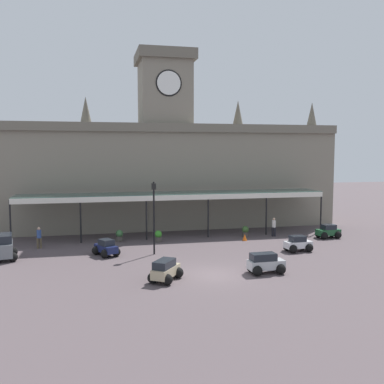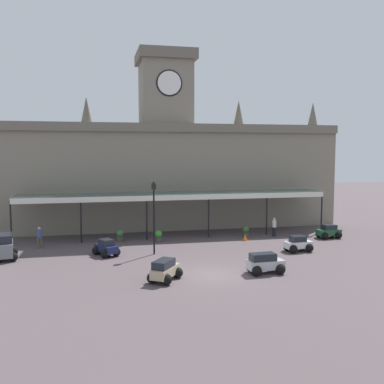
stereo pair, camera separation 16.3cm
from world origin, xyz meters
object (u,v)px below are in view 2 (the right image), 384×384
(car_beige_estate, at_px, (165,271))
(car_grey_van, at_px, (6,248))
(car_navy_sedan, at_px, (106,249))
(pedestrian_beside_cars, at_px, (274,226))
(planter_near_kerb, at_px, (246,231))
(car_silver_estate, at_px, (265,264))
(pedestrian_crossing_forecourt, at_px, (39,237))
(traffic_cone, at_px, (245,237))
(car_green_sedan, at_px, (329,232))
(victorian_lamppost, at_px, (154,210))
(car_white_sedan, at_px, (298,245))
(planter_by_canopy, at_px, (159,236))
(planter_forecourt_centre, at_px, (120,235))

(car_beige_estate, relative_size, car_grey_van, 0.96)
(car_navy_sedan, bearing_deg, pedestrian_beside_cars, 15.38)
(car_grey_van, relative_size, planter_near_kerb, 2.63)
(car_silver_estate, xyz_separation_m, pedestrian_crossing_forecourt, (-14.47, 10.42, 0.34))
(traffic_cone, bearing_deg, car_grey_van, -172.29)
(car_silver_estate, height_order, planter_near_kerb, car_silver_estate)
(car_green_sedan, height_order, pedestrian_beside_cars, pedestrian_beside_cars)
(pedestrian_crossing_forecourt, height_order, victorian_lamppost, victorian_lamppost)
(car_white_sedan, bearing_deg, car_navy_sedan, 172.64)
(victorian_lamppost, distance_m, traffic_cone, 9.25)
(car_grey_van, bearing_deg, car_white_sedan, -5.92)
(car_silver_estate, distance_m, car_green_sedan, 13.27)
(pedestrian_crossing_forecourt, bearing_deg, car_navy_sedan, -35.25)
(car_green_sedan, bearing_deg, car_silver_estate, -136.14)
(planter_near_kerb, bearing_deg, car_silver_estate, -103.51)
(car_silver_estate, distance_m, planter_by_canopy, 11.94)
(car_grey_van, relative_size, planter_by_canopy, 2.63)
(car_beige_estate, relative_size, planter_forecourt_centre, 2.53)
(car_navy_sedan, bearing_deg, car_grey_van, 177.06)
(car_white_sedan, height_order, car_green_sedan, same)
(planter_near_kerb, bearing_deg, car_green_sedan, -16.90)
(car_green_sedan, bearing_deg, car_white_sedan, -139.83)
(car_silver_estate, distance_m, traffic_cone, 9.97)
(car_white_sedan, height_order, planter_forecourt_centre, car_white_sedan)
(pedestrian_crossing_forecourt, bearing_deg, planter_forecourt_centre, 12.31)
(car_white_sedan, height_order, planter_near_kerb, car_white_sedan)
(car_white_sedan, bearing_deg, planter_forecourt_centre, 152.50)
(car_silver_estate, bearing_deg, traffic_cone, 77.77)
(traffic_cone, distance_m, planter_forecourt_centre, 10.54)
(planter_by_canopy, bearing_deg, victorian_lamppost, -102.27)
(planter_forecourt_centre, bearing_deg, pedestrian_crossing_forecourt, -167.69)
(car_white_sedan, height_order, pedestrian_crossing_forecourt, pedestrian_crossing_forecourt)
(car_navy_sedan, relative_size, pedestrian_crossing_forecourt, 1.34)
(car_navy_sedan, relative_size, car_green_sedan, 1.07)
(car_green_sedan, distance_m, pedestrian_crossing_forecourt, 24.07)
(pedestrian_crossing_forecourt, bearing_deg, car_green_sedan, -2.93)
(car_green_sedan, relative_size, planter_near_kerb, 2.19)
(car_green_sedan, bearing_deg, pedestrian_crossing_forecourt, 177.07)
(car_beige_estate, xyz_separation_m, pedestrian_beside_cars, (11.52, 11.15, 0.34))
(pedestrian_beside_cars, height_order, victorian_lamppost, victorian_lamppost)
(car_grey_van, distance_m, planter_by_canopy, 11.80)
(car_navy_sedan, distance_m, car_beige_estate, 7.79)
(victorian_lamppost, bearing_deg, car_silver_estate, -47.25)
(car_grey_van, distance_m, pedestrian_beside_cars, 21.89)
(car_beige_estate, xyz_separation_m, pedestrian_crossing_forecourt, (-8.19, 10.64, 0.34))
(pedestrian_beside_cars, relative_size, victorian_lamppost, 0.31)
(car_beige_estate, xyz_separation_m, planter_forecourt_centre, (-1.95, 12.00, -0.07))
(car_white_sedan, relative_size, planter_by_canopy, 2.20)
(planter_forecourt_centre, distance_m, planter_near_kerb, 10.95)
(car_silver_estate, bearing_deg, planter_by_canopy, 115.23)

